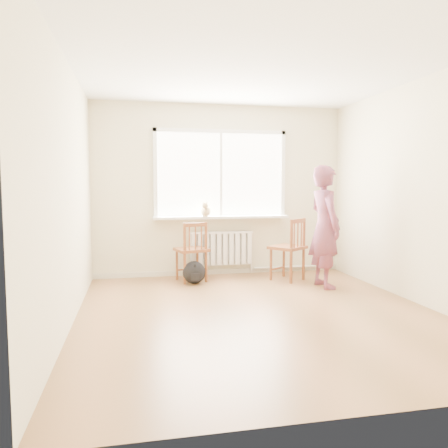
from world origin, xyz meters
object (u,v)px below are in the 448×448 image
person (325,227)px  backpack (194,272)px  cat (206,210)px  chair_right (290,249)px  chair_left (192,252)px

person → backpack: person is taller
cat → backpack: bearing=-105.9°
person → chair_right: bearing=28.8°
person → cat: bearing=53.0°
person → backpack: size_ratio=5.13×
chair_left → chair_right: bearing=157.3°
chair_right → person: 0.70m
chair_right → cat: size_ratio=2.58×
chair_left → cat: bearing=-144.9°
chair_left → chair_right: chair_right is taller
chair_left → chair_right: size_ratio=0.95×
chair_left → person: 1.95m
person → backpack: bearing=68.6°
backpack → chair_left: bearing=90.6°
chair_right → person: person is taller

